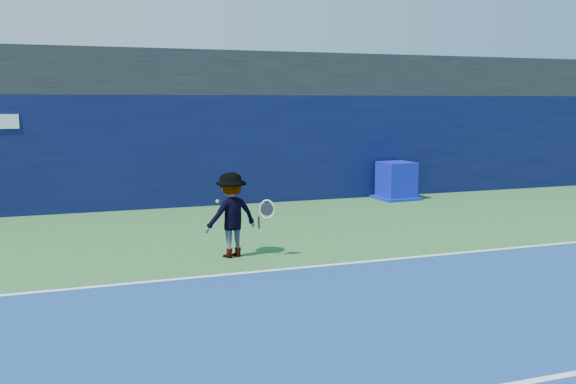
% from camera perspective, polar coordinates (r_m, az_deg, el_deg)
% --- Properties ---
extents(ground, '(80.00, 80.00, 0.00)m').
position_cam_1_polar(ground, '(8.48, 8.81, -11.59)').
color(ground, '#2E672F').
rests_on(ground, ground).
extents(baseline, '(24.00, 0.10, 0.01)m').
position_cam_1_polar(baseline, '(11.08, 1.37, -6.72)').
color(baseline, white).
rests_on(baseline, ground).
extents(stadium_band, '(36.00, 3.00, 1.20)m').
position_cam_1_polar(stadium_band, '(18.91, -8.02, 10.31)').
color(stadium_band, black).
rests_on(stadium_band, back_wall_assembly).
extents(back_wall_assembly, '(36.00, 1.03, 3.00)m').
position_cam_1_polar(back_wall_assembly, '(17.97, -7.25, 3.75)').
color(back_wall_assembly, '#0A0F3A').
rests_on(back_wall_assembly, ground).
extents(equipment_cart, '(1.19, 1.19, 1.09)m').
position_cam_1_polar(equipment_cart, '(18.97, 9.60, 0.87)').
color(equipment_cart, '#0C13AF').
rests_on(equipment_cart, ground).
extents(tennis_player, '(1.29, 0.81, 1.56)m').
position_cam_1_polar(tennis_player, '(11.76, -5.06, -2.03)').
color(tennis_player, white).
rests_on(tennis_player, ground).
extents(tennis_ball, '(0.07, 0.07, 0.07)m').
position_cam_1_polar(tennis_ball, '(12.44, -6.30, -0.83)').
color(tennis_ball, '#B6DD18').
rests_on(tennis_ball, ground).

